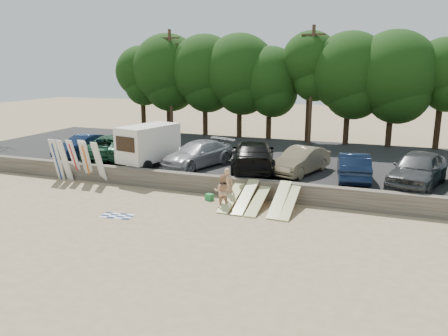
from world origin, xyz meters
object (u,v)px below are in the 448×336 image
(car_3, at_px, (253,156))
(car_4, at_px, (301,161))
(beachgoer_a, at_px, (227,185))
(beachgoer_b, at_px, (222,191))
(cooler, at_px, (209,197))
(box_trailer, at_px, (149,143))
(car_6, at_px, (418,169))
(car_1, at_px, (114,146))
(car_5, at_px, (353,166))
(car_0, at_px, (83,145))
(car_2, at_px, (197,154))

(car_3, distance_m, car_4, 2.80)
(car_3, height_order, beachgoer_a, car_3)
(car_4, distance_m, beachgoer_b, 6.12)
(car_3, xyz_separation_m, cooler, (-1.02, -4.30, -1.43))
(box_trailer, distance_m, car_6, 15.38)
(beachgoer_b, bearing_deg, box_trailer, -47.74)
(beachgoer_a, bearing_deg, car_3, -91.49)
(car_1, xyz_separation_m, car_3, (9.73, -0.08, 0.10))
(car_3, height_order, car_6, car_6)
(box_trailer, height_order, beachgoer_a, box_trailer)
(car_3, relative_size, cooler, 16.08)
(car_5, distance_m, beachgoer_a, 7.11)
(box_trailer, height_order, car_3, box_trailer)
(beachgoer_b, bearing_deg, car_5, -152.65)
(car_1, relative_size, car_4, 1.25)
(car_1, xyz_separation_m, car_5, (15.46, -0.27, -0.04))
(car_4, relative_size, beachgoer_b, 2.70)
(car_1, height_order, beachgoer_a, car_1)
(box_trailer, relative_size, cooler, 11.12)
(car_3, bearing_deg, car_5, 161.41)
(car_6, height_order, cooler, car_6)
(car_3, height_order, cooler, car_3)
(car_0, height_order, car_5, car_5)
(car_2, xyz_separation_m, beachgoer_b, (3.54, -5.04, -0.62))
(car_1, xyz_separation_m, car_2, (6.23, -0.28, -0.03))
(car_4, bearing_deg, cooler, -112.32)
(box_trailer, distance_m, car_0, 5.81)
(car_6, bearing_deg, car_2, -164.42)
(box_trailer, height_order, cooler, box_trailer)
(beachgoer_a, distance_m, beachgoer_b, 0.95)
(car_1, bearing_deg, car_5, 164.78)
(box_trailer, height_order, beachgoer_b, box_trailer)
(car_0, height_order, car_1, car_1)
(car_0, bearing_deg, beachgoer_b, -14.22)
(car_2, height_order, car_3, car_3)
(cooler, bearing_deg, car_2, 137.30)
(car_1, xyz_separation_m, beachgoer_b, (9.77, -5.32, -0.65))
(car_2, height_order, car_4, car_2)
(car_6, distance_m, beachgoer_b, 10.13)
(car_5, bearing_deg, beachgoer_a, 27.81)
(car_1, xyz_separation_m, car_4, (12.52, 0.11, -0.04))
(beachgoer_a, relative_size, cooler, 4.69)
(box_trailer, distance_m, car_4, 9.33)
(car_1, relative_size, beachgoer_b, 3.38)
(car_2, relative_size, car_6, 1.00)
(car_2, bearing_deg, beachgoer_b, -35.97)
(car_1, distance_m, car_6, 18.64)
(box_trailer, height_order, car_4, box_trailer)
(car_4, bearing_deg, car_3, -158.05)
(car_6, relative_size, beachgoer_a, 2.95)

